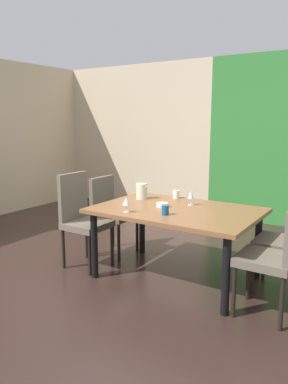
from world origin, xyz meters
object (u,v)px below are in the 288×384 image
Objects in this scene: wine_glass_north at (126,202)px; serving_bowl_corner at (162,205)px; dining_table at (176,216)px; chair_right_near at (276,254)px; cup_near_shelf at (165,210)px; chair_left_near at (81,215)px; chair_left_far at (110,209)px; wine_glass_south at (191,195)px; cup_near_window at (176,194)px; pitcher_east at (142,191)px.

wine_glass_north is 0.43m from serving_bowl_corner.
dining_table is 1.70× the size of chair_right_near.
chair_left_near is at bearing 178.60° from cup_near_shelf.
chair_right_near reaches higher than dining_table.
cup_near_shelf is (1.07, -0.54, 0.24)m from chair_left_far.
wine_glass_south is at bearing 46.89° from serving_bowl_corner.
wine_glass_south reaches higher than cup_near_window.
chair_left_far is 7.59× the size of serving_bowl_corner.
pitcher_east reaches higher than serving_bowl_corner.
cup_near_window is at bearing 100.16° from serving_bowl_corner.
chair_right_near is 1.42m from wine_glass_north.
dining_table is 10.25× the size of wine_glass_south.
dining_table is 0.31m from cup_near_shelf.
chair_left_far is 10.27× the size of cup_near_shelf.
chair_right_near reaches higher than wine_glass_south.
wine_glass_north is (-1.39, -0.14, 0.29)m from chair_right_near.
wine_glass_south is at bearing -37.63° from cup_near_window.
wine_glass_north is at bearing -96.45° from cup_near_window.
pitcher_east is at bearing 132.99° from chair_left_near.
chair_right_near is at bearing -25.55° from wine_glass_south.
chair_left_near reaches higher than cup_near_window.
cup_near_window is (0.80, 0.19, 0.24)m from chair_left_far.
dining_table is at bearing 76.30° from chair_left_far.
pitcher_east is (-1.60, 0.47, 0.28)m from chair_right_near.
wine_glass_south is at bearing 88.28° from chair_left_far.
chair_left_far is 6.51× the size of wine_glass_north.
chair_left_near is at bearing -1.13° from chair_left_far.
chair_right_near is (2.10, 0.00, -0.03)m from chair_left_near.
chair_left_near is 11.34× the size of cup_near_window.
wine_glass_north reaches higher than cup_near_shelf.
chair_right_near is 1.14m from wine_glass_south.
cup_near_window is (-0.29, 0.23, -0.06)m from wine_glass_south.
wine_glass_south is 0.61m from pitcher_east.
chair_left_near is at bearing -139.04° from cup_near_window.
chair_right_near is 1.25m from serving_bowl_corner.
dining_table is 1.08m from chair_left_far.
chair_right_near reaches higher than pitcher_east.
cup_near_shelf is at bearing -40.08° from pitcher_east.
cup_near_window is (-0.24, 0.45, 0.13)m from dining_table.
pitcher_east is at bearing -178.95° from wine_glass_south.
cup_near_window is (-0.08, 0.45, 0.03)m from serving_bowl_corner.
wine_glass_north is at bearing 95.70° from chair_right_near.
chair_left_far reaches higher than pitcher_east.
wine_glass_south reaches higher than dining_table.
cup_near_window is 0.78m from cup_near_shelf.
chair_left_far is at bearing 76.31° from chair_right_near.
dining_table is at bearing -61.42° from cup_near_window.
wine_glass_north reaches higher than serving_bowl_corner.
chair_left_far reaches higher than cup_near_shelf.
wine_glass_north is at bearing -122.36° from wine_glass_south.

